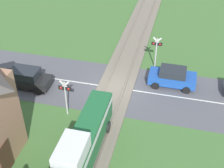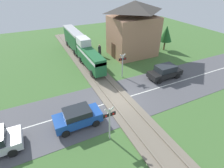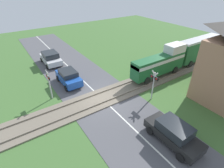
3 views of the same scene
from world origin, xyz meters
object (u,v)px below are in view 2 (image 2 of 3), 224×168
Objects in this scene: car_far_side at (165,72)px; crossing_signal_east_approach at (122,62)px; crossing_signal_west_approach at (109,119)px; station_building at (133,30)px; car_near_crossing at (78,117)px; pedestrian_by_station at (100,51)px; train at (81,46)px.

crossing_signal_east_approach is (-4.29, 2.33, 1.05)m from car_far_side.
station_building reaches higher than crossing_signal_west_approach.
car_near_crossing is 8.66m from crossing_signal_east_approach.
pedestrian_by_station is at bearing 89.35° from crossing_signal_east_approach.
station_building reaches higher than pedestrian_by_station.
train is at bearing 173.40° from pedestrian_by_station.
train is at bearing 166.29° from station_building.
pedestrian_by_station is (0.08, 6.92, -1.06)m from crossing_signal_east_approach.
station_building is at bearing -17.68° from pedestrian_by_station.
crossing_signal_west_approach is 1.00× the size of crossing_signal_east_approach.
station_building reaches higher than crossing_signal_east_approach.
train is 15.00m from crossing_signal_west_approach.
crossing_signal_east_approach is at bearing 55.48° from crossing_signal_west_approach.
car_near_crossing is 15.93m from station_building.
crossing_signal_west_approach is at bearing -54.86° from car_near_crossing.
train is 4.86× the size of crossing_signal_east_approach.
pedestrian_by_station is (5.27, 14.47, -1.06)m from crossing_signal_west_approach.
crossing_signal_east_approach is 7.38m from station_building.
car_far_side is (6.88, -9.56, -1.06)m from train.
car_near_crossing is at bearing -142.66° from crossing_signal_east_approach.
car_far_side is at bearing -28.57° from crossing_signal_east_approach.
car_near_crossing is 13.96m from pedestrian_by_station.
crossing_signal_west_approach reaches higher than pedestrian_by_station.
crossing_signal_east_approach is at bearing -130.52° from station_building.
crossing_signal_west_approach is (-9.48, -5.21, 1.05)m from car_far_side.
car_near_crossing is 1.27× the size of crossing_signal_east_approach.
car_far_side is at bearing -54.24° from train.
crossing_signal_west_approach is 1.65× the size of pedestrian_by_station.
station_building is (11.50, 10.67, 2.79)m from car_near_crossing.
car_far_side is 4.99m from crossing_signal_east_approach.
car_near_crossing is 2.10× the size of pedestrian_by_station.
pedestrian_by_station is (2.68, -0.31, -1.06)m from train.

